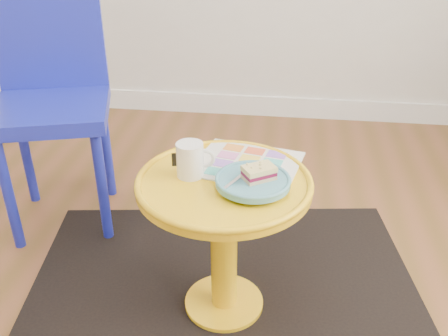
# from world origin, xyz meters

# --- Properties ---
(rug) EXTENTS (1.44, 1.27, 0.01)m
(rug) POSITION_xyz_m (0.62, 0.39, 0.00)
(rug) COLOR black
(rug) RESTS_ON ground
(side_table) EXTENTS (0.49, 0.49, 0.47)m
(side_table) POSITION_xyz_m (0.62, 0.39, 0.34)
(side_table) COLOR yellow
(side_table) RESTS_ON ground
(chair) EXTENTS (0.51, 0.51, 0.93)m
(chair) POSITION_xyz_m (-0.10, 0.88, 0.54)
(chair) COLOR #1A23AF
(chair) RESTS_ON ground
(newspaper) EXTENTS (0.34, 0.31, 0.01)m
(newspaper) POSITION_xyz_m (0.67, 0.49, 0.47)
(newspaper) COLOR silver
(newspaper) RESTS_ON side_table
(mug) EXTENTS (0.11, 0.08, 0.10)m
(mug) POSITION_xyz_m (0.52, 0.41, 0.52)
(mug) COLOR white
(mug) RESTS_ON side_table
(plate) EXTENTS (0.20, 0.20, 0.02)m
(plate) POSITION_xyz_m (0.70, 0.36, 0.49)
(plate) COLOR teal
(plate) RESTS_ON newspaper
(cake_slice) EXTENTS (0.10, 0.09, 0.04)m
(cake_slice) POSITION_xyz_m (0.71, 0.36, 0.52)
(cake_slice) COLOR #D3BC8C
(cake_slice) RESTS_ON plate
(fork) EXTENTS (0.08, 0.13, 0.00)m
(fork) POSITION_xyz_m (0.66, 0.36, 0.50)
(fork) COLOR silver
(fork) RESTS_ON plate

